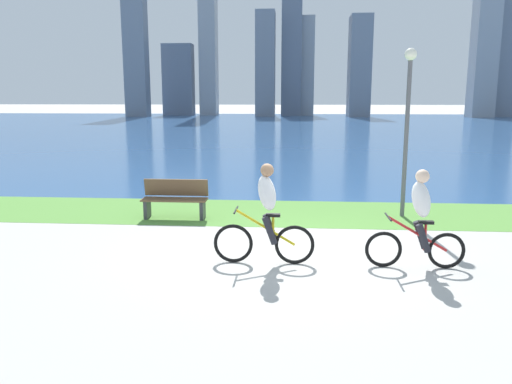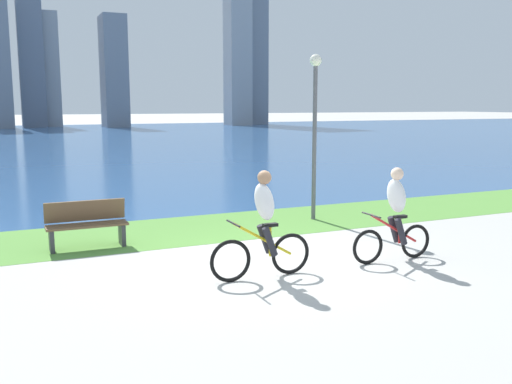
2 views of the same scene
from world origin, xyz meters
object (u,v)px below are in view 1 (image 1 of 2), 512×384
object	(u,v)px
cyclist_trailing	(419,219)
bench_near_path	(175,199)
cyclist_lead	(266,215)
lamppost_tall	(408,108)

from	to	relation	value
cyclist_trailing	bench_near_path	bearing A→B (deg)	146.74
bench_near_path	cyclist_trailing	bearing A→B (deg)	-33.26
cyclist_lead	lamppost_tall	distance (m)	5.06
cyclist_lead	bench_near_path	size ratio (longest dim) A/B	1.14
bench_near_path	lamppost_tall	bearing A→B (deg)	6.43
cyclist_lead	bench_near_path	bearing A→B (deg)	126.40
cyclist_lead	lamppost_tall	xyz separation A→B (m)	(3.03, 3.69, 1.68)
cyclist_lead	bench_near_path	distance (m)	3.86
cyclist_trailing	lamppost_tall	bearing A→B (deg)	81.99
cyclist_lead	cyclist_trailing	distance (m)	2.50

